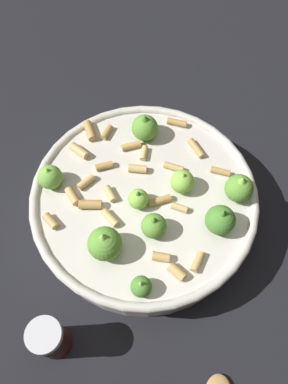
% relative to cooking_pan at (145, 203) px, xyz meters
% --- Properties ---
extents(ground_plane, '(2.40, 2.40, 0.00)m').
position_rel_cooking_pan_xyz_m(ground_plane, '(0.00, -0.00, -0.04)').
color(ground_plane, black).
extents(cooking_pan, '(0.33, 0.33, 0.12)m').
position_rel_cooking_pan_xyz_m(cooking_pan, '(0.00, 0.00, 0.00)').
color(cooking_pan, beige).
rests_on(cooking_pan, ground).
extents(pepper_shaker, '(0.04, 0.04, 0.08)m').
position_rel_cooking_pan_xyz_m(pepper_shaker, '(0.16, 0.16, 0.00)').
color(pepper_shaker, '#33140F').
rests_on(pepper_shaker, ground).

